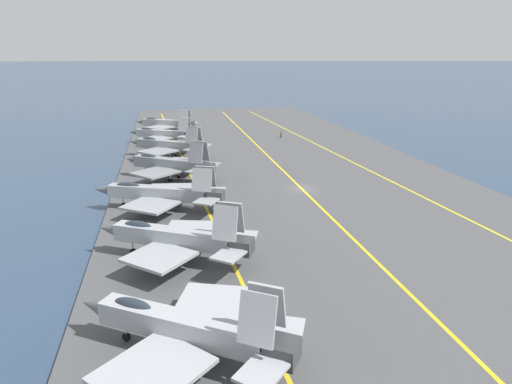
# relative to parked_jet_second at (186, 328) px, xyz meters

# --- Properties ---
(ground_plane) EXTENTS (2000.00, 2000.00, 0.00)m
(ground_plane) POSITION_rel_parked_jet_second_xyz_m (35.87, -18.82, -2.64)
(ground_plane) COLOR #2D425B
(carrier_deck) EXTENTS (203.58, 54.70, 0.40)m
(carrier_deck) POSITION_rel_parked_jet_second_xyz_m (35.87, -18.82, -2.44)
(carrier_deck) COLOR #4C4C4F
(carrier_deck) RESTS_ON ground
(deck_stripe_foul_line) EXTENTS (182.87, 12.05, 0.01)m
(deck_stripe_foul_line) POSITION_rel_parked_jet_second_xyz_m (35.87, -33.87, -2.24)
(deck_stripe_foul_line) COLOR yellow
(deck_stripe_foul_line) RESTS_ON carrier_deck
(deck_stripe_centerline) EXTENTS (183.22, 0.36, 0.01)m
(deck_stripe_centerline) POSITION_rel_parked_jet_second_xyz_m (35.87, -18.82, -2.24)
(deck_stripe_centerline) COLOR yellow
(deck_stripe_centerline) RESTS_ON carrier_deck
(deck_stripe_edge_line) EXTENTS (182.93, 10.98, 0.01)m
(deck_stripe_edge_line) POSITION_rel_parked_jet_second_xyz_m (35.87, -3.78, -2.24)
(deck_stripe_edge_line) COLOR yellow
(deck_stripe_edge_line) RESTS_ON carrier_deck
(parked_jet_second) EXTENTS (13.86, 15.51, 6.22)m
(parked_jet_second) POSITION_rel_parked_jet_second_xyz_m (0.00, 0.00, 0.00)
(parked_jet_second) COLOR #A8AAAF
(parked_jet_second) RESTS_ON carrier_deck
(parked_jet_third) EXTENTS (12.74, 15.92, 6.37)m
(parked_jet_third) POSITION_rel_parked_jet_second_xyz_m (15.00, 0.12, 0.17)
(parked_jet_third) COLOR #9EA3A8
(parked_jet_third) RESTS_ON carrier_deck
(parked_jet_fourth) EXTENTS (12.81, 17.30, 5.91)m
(parked_jet_fourth) POSITION_rel_parked_jet_second_xyz_m (30.58, 1.60, -0.03)
(parked_jet_fourth) COLOR #93999E
(parked_jet_fourth) RESTS_ON carrier_deck
(parked_jet_fifth) EXTENTS (13.93, 15.44, 6.52)m
(parked_jet_fifth) POSITION_rel_parked_jet_second_xyz_m (44.92, 0.19, 0.32)
(parked_jet_fifth) COLOR gray
(parked_jet_fifth) RESTS_ON carrier_deck
(parked_jet_sixth) EXTENTS (13.72, 16.06, 6.20)m
(parked_jet_sixth) POSITION_rel_parked_jet_second_xyz_m (60.72, 0.13, 0.25)
(parked_jet_sixth) COLOR gray
(parked_jet_sixth) RESTS_ON carrier_deck
(parked_jet_seventh) EXTENTS (12.38, 15.60, 5.90)m
(parked_jet_seventh) POSITION_rel_parked_jet_second_xyz_m (75.32, 1.04, -0.04)
(parked_jet_seventh) COLOR #93999E
(parked_jet_seventh) RESTS_ON carrier_deck
(parked_jet_eighth) EXTENTS (13.15, 15.75, 5.83)m
(parked_jet_eighth) POSITION_rel_parked_jet_second_xyz_m (89.87, 0.29, 0.11)
(parked_jet_eighth) COLOR #93999E
(parked_jet_eighth) RESTS_ON carrier_deck
(crew_brown_vest) EXTENTS (0.32, 0.42, 1.74)m
(crew_brown_vest) POSITION_rel_parked_jet_second_xyz_m (77.22, -26.19, -1.29)
(crew_brown_vest) COLOR #232328
(crew_brown_vest) RESTS_ON carrier_deck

